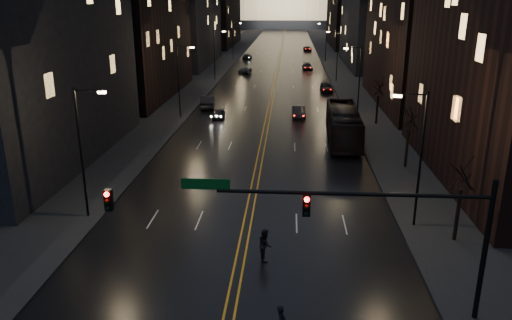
% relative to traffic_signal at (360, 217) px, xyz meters
% --- Properties ---
extents(ground, '(900.00, 900.00, 0.00)m').
position_rel_traffic_signal_xyz_m(ground, '(-5.91, 0.00, -5.10)').
color(ground, black).
rests_on(ground, ground).
extents(road, '(20.00, 320.00, 0.02)m').
position_rel_traffic_signal_xyz_m(road, '(-5.91, 130.00, -5.09)').
color(road, black).
rests_on(road, ground).
extents(sidewalk_left, '(8.00, 320.00, 0.16)m').
position_rel_traffic_signal_xyz_m(sidewalk_left, '(-19.91, 130.00, -5.02)').
color(sidewalk_left, black).
rests_on(sidewalk_left, ground).
extents(sidewalk_right, '(8.00, 320.00, 0.16)m').
position_rel_traffic_signal_xyz_m(sidewalk_right, '(8.09, 130.00, -5.02)').
color(sidewalk_right, black).
rests_on(sidewalk_right, ground).
extents(center_line, '(0.62, 320.00, 0.01)m').
position_rel_traffic_signal_xyz_m(center_line, '(-5.91, 130.00, -5.08)').
color(center_line, orange).
rests_on(center_line, road).
extents(building_left_near, '(12.00, 28.00, 22.00)m').
position_rel_traffic_signal_xyz_m(building_left_near, '(-26.91, 22.00, 5.90)').
color(building_left_near, black).
rests_on(building_left_near, ground).
extents(building_left_mid, '(12.00, 30.00, 28.00)m').
position_rel_traffic_signal_xyz_m(building_left_mid, '(-26.91, 54.00, 8.90)').
color(building_left_mid, black).
rests_on(building_left_mid, ground).
extents(building_left_far, '(12.00, 34.00, 20.00)m').
position_rel_traffic_signal_xyz_m(building_left_far, '(-26.91, 92.00, 4.90)').
color(building_left_far, black).
rests_on(building_left_far, ground).
extents(building_left_dist, '(12.00, 40.00, 24.00)m').
position_rel_traffic_signal_xyz_m(building_left_dist, '(-26.91, 140.00, 6.90)').
color(building_left_dist, black).
rests_on(building_left_dist, ground).
extents(building_right_mid, '(12.00, 34.00, 26.00)m').
position_rel_traffic_signal_xyz_m(building_right_mid, '(15.09, 92.00, 7.90)').
color(building_right_mid, black).
rests_on(building_right_mid, ground).
extents(building_right_dist, '(12.00, 40.00, 22.00)m').
position_rel_traffic_signal_xyz_m(building_right_dist, '(15.09, 140.00, 5.90)').
color(building_right_dist, black).
rests_on(building_right_dist, ground).
extents(traffic_signal, '(17.29, 0.45, 7.00)m').
position_rel_traffic_signal_xyz_m(traffic_signal, '(0.00, 0.00, 0.00)').
color(traffic_signal, black).
rests_on(traffic_signal, ground).
extents(streetlamp_right_near, '(2.13, 0.25, 9.00)m').
position_rel_traffic_signal_xyz_m(streetlamp_right_near, '(4.91, 10.00, -0.02)').
color(streetlamp_right_near, black).
rests_on(streetlamp_right_near, ground).
extents(streetlamp_left_near, '(2.13, 0.25, 9.00)m').
position_rel_traffic_signal_xyz_m(streetlamp_left_near, '(-16.72, 10.00, -0.02)').
color(streetlamp_left_near, black).
rests_on(streetlamp_left_near, ground).
extents(streetlamp_right_mid, '(2.13, 0.25, 9.00)m').
position_rel_traffic_signal_xyz_m(streetlamp_right_mid, '(4.91, 40.00, -0.02)').
color(streetlamp_right_mid, black).
rests_on(streetlamp_right_mid, ground).
extents(streetlamp_left_mid, '(2.13, 0.25, 9.00)m').
position_rel_traffic_signal_xyz_m(streetlamp_left_mid, '(-16.72, 40.00, -0.02)').
color(streetlamp_left_mid, black).
rests_on(streetlamp_left_mid, ground).
extents(streetlamp_right_far, '(2.13, 0.25, 9.00)m').
position_rel_traffic_signal_xyz_m(streetlamp_right_far, '(4.91, 70.00, -0.02)').
color(streetlamp_right_far, black).
rests_on(streetlamp_right_far, ground).
extents(streetlamp_left_far, '(2.13, 0.25, 9.00)m').
position_rel_traffic_signal_xyz_m(streetlamp_left_far, '(-16.72, 70.00, -0.02)').
color(streetlamp_left_far, black).
rests_on(streetlamp_left_far, ground).
extents(streetlamp_right_dist, '(2.13, 0.25, 9.00)m').
position_rel_traffic_signal_xyz_m(streetlamp_right_dist, '(4.91, 100.00, -0.02)').
color(streetlamp_right_dist, black).
rests_on(streetlamp_right_dist, ground).
extents(streetlamp_left_dist, '(2.13, 0.25, 9.00)m').
position_rel_traffic_signal_xyz_m(streetlamp_left_dist, '(-16.72, 100.00, -0.02)').
color(streetlamp_left_dist, black).
rests_on(streetlamp_left_dist, ground).
extents(tree_right_near, '(2.40, 2.40, 6.65)m').
position_rel_traffic_signal_xyz_m(tree_right_near, '(7.09, 8.00, -0.58)').
color(tree_right_near, black).
rests_on(tree_right_near, ground).
extents(tree_right_mid, '(2.40, 2.40, 6.65)m').
position_rel_traffic_signal_xyz_m(tree_right_mid, '(7.09, 22.00, -0.58)').
color(tree_right_mid, black).
rests_on(tree_right_mid, ground).
extents(tree_right_far, '(2.40, 2.40, 6.65)m').
position_rel_traffic_signal_xyz_m(tree_right_far, '(7.09, 38.00, -0.58)').
color(tree_right_far, black).
rests_on(tree_right_far, ground).
extents(bus, '(3.48, 13.13, 3.63)m').
position_rel_traffic_signal_xyz_m(bus, '(2.42, 30.56, -3.29)').
color(bus, black).
rests_on(bus, ground).
extents(oncoming_car_a, '(1.95, 4.04, 1.33)m').
position_rel_traffic_signal_xyz_m(oncoming_car_a, '(-12.07, 40.11, -4.44)').
color(oncoming_car_a, black).
rests_on(oncoming_car_a, ground).
extents(oncoming_car_b, '(2.38, 5.35, 1.71)m').
position_rel_traffic_signal_xyz_m(oncoming_car_b, '(-14.41, 46.08, -4.25)').
color(oncoming_car_b, black).
rests_on(oncoming_car_b, ground).
extents(oncoming_car_c, '(2.51, 4.82, 1.30)m').
position_rel_traffic_signal_xyz_m(oncoming_car_c, '(-12.19, 79.56, -4.45)').
color(oncoming_car_c, black).
rests_on(oncoming_car_c, ground).
extents(oncoming_car_d, '(2.21, 4.84, 1.37)m').
position_rel_traffic_signal_xyz_m(oncoming_car_d, '(-13.78, 102.81, -4.42)').
color(oncoming_car_d, black).
rests_on(oncoming_car_d, ground).
extents(receding_car_a, '(1.72, 4.50, 1.46)m').
position_rel_traffic_signal_xyz_m(receding_car_a, '(-2.05, 41.02, -4.37)').
color(receding_car_a, black).
rests_on(receding_car_a, ground).
extents(receding_car_b, '(1.97, 4.72, 1.60)m').
position_rel_traffic_signal_xyz_m(receding_car_b, '(2.59, 59.34, -4.30)').
color(receding_car_b, black).
rests_on(receding_car_b, ground).
extents(receding_car_c, '(2.27, 4.89, 1.38)m').
position_rel_traffic_signal_xyz_m(receding_car_c, '(0.40, 85.06, -4.41)').
color(receding_car_c, black).
rests_on(receding_car_c, ground).
extents(receding_car_d, '(2.30, 4.79, 1.32)m').
position_rel_traffic_signal_xyz_m(receding_car_d, '(1.61, 124.43, -4.44)').
color(receding_car_d, black).
rests_on(receding_car_d, ground).
extents(pedestrian_b, '(0.68, 1.01, 1.91)m').
position_rel_traffic_signal_xyz_m(pedestrian_b, '(-4.48, 5.00, -4.15)').
color(pedestrian_b, black).
rests_on(pedestrian_b, ground).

